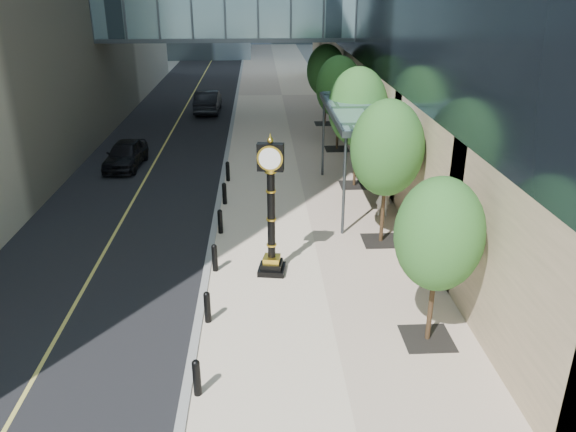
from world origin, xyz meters
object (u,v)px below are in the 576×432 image
object	(u,v)px
street_clock	(271,217)
car_near	(126,154)
pedestrian	(383,197)
car_far	(208,101)

from	to	relation	value
street_clock	car_near	world-z (taller)	street_clock
pedestrian	car_near	bearing A→B (deg)	-21.10
street_clock	pedestrian	bearing A→B (deg)	53.98
street_clock	car_far	xyz separation A→B (m)	(-4.28, 26.36, -1.30)
car_far	street_clock	bearing A→B (deg)	99.98
pedestrian	car_near	world-z (taller)	pedestrian
car_far	car_near	bearing A→B (deg)	77.09
street_clock	pedestrian	xyz separation A→B (m)	(4.90, 4.89, -1.23)
car_near	pedestrian	bearing A→B (deg)	-27.65
street_clock	pedestrian	distance (m)	7.03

